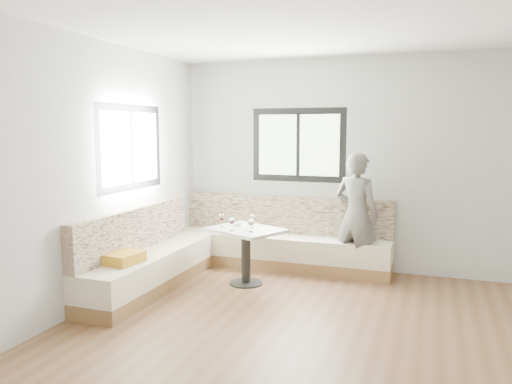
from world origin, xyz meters
TOP-DOWN VIEW (x-y plane):
  - room at (-0.08, 0.08)m, footprint 5.01×5.01m
  - banquette at (-1.59, 1.62)m, footprint 2.90×2.80m
  - table at (-1.25, 1.40)m, footprint 1.02×0.93m
  - person at (-0.04, 2.14)m, footprint 0.67×0.55m
  - olive_ramekin at (-1.39, 1.50)m, footprint 0.11×0.11m
  - wine_glass_a at (-1.56, 1.40)m, footprint 0.08×0.08m
  - wine_glass_b at (-1.36, 1.22)m, footprint 0.08×0.08m
  - wine_glass_c at (-1.12, 1.22)m, footprint 0.08×0.08m
  - wine_glass_d at (-1.21, 1.50)m, footprint 0.08×0.08m

SIDE VIEW (x-z plane):
  - banquette at x=-1.59m, z-range -0.14..0.81m
  - table at x=-1.25m, z-range 0.17..0.85m
  - olive_ramekin at x=-1.39m, z-range 0.68..0.73m
  - person at x=-0.04m, z-range 0.00..1.59m
  - wine_glass_a at x=-1.56m, z-range 0.72..0.88m
  - wine_glass_b at x=-1.36m, z-range 0.72..0.88m
  - wine_glass_c at x=-1.12m, z-range 0.72..0.88m
  - wine_glass_d at x=-1.21m, z-range 0.72..0.88m
  - room at x=-0.08m, z-range 0.01..2.82m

